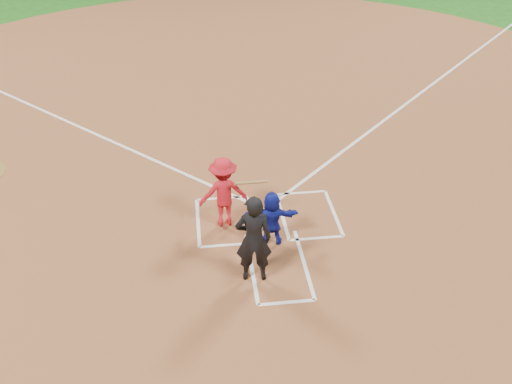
{
  "coord_description": "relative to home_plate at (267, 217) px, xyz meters",
  "views": [
    {
      "loc": [
        -1.54,
        -10.59,
        7.78
      ],
      "look_at": [
        -0.3,
        -0.4,
        1.0
      ],
      "focal_mm": 40.0,
      "sensor_mm": 36.0,
      "label": 1
    }
  ],
  "objects": [
    {
      "name": "umpire",
      "position": [
        -0.54,
        -2.01,
        0.97
      ],
      "size": [
        0.75,
        0.52,
        1.95
      ],
      "primitive_type": "imported",
      "rotation": [
        0.0,
        0.0,
        3.06
      ],
      "color": "black",
      "rests_on": "home_plate_dirt"
    },
    {
      "name": "home_plate_dirt",
      "position": [
        0.0,
        6.0,
        -0.01
      ],
      "size": [
        28.0,
        28.0,
        0.01
      ],
      "primitive_type": "cylinder",
      "color": "brown",
      "rests_on": "ground"
    },
    {
      "name": "batter_at_plate",
      "position": [
        -0.98,
        -0.09,
        0.83
      ],
      "size": [
        1.57,
        0.74,
        1.68
      ],
      "color": "red",
      "rests_on": "home_plate_dirt"
    },
    {
      "name": "home_plate",
      "position": [
        0.0,
        0.0,
        0.0
      ],
      "size": [
        0.6,
        0.6,
        0.02
      ],
      "primitive_type": "cylinder",
      "rotation": [
        0.0,
        0.0,
        3.14
      ],
      "color": "white",
      "rests_on": "home_plate_dirt"
    },
    {
      "name": "ground",
      "position": [
        0.0,
        0.0,
        -0.02
      ],
      "size": [
        120.0,
        120.0,
        0.0
      ],
      "primitive_type": "plane",
      "color": "#175515",
      "rests_on": "ground"
    },
    {
      "name": "chalk_markings",
      "position": [
        0.0,
        5.29,
        -0.01
      ],
      "size": [
        28.35,
        17.32,
        0.01
      ],
      "color": "white",
      "rests_on": "home_plate_dirt"
    },
    {
      "name": "catcher",
      "position": [
        -0.03,
        -0.93,
        0.63
      ],
      "size": [
        1.2,
        0.43,
        1.27
      ],
      "primitive_type": "imported",
      "rotation": [
        0.0,
        0.0,
        3.09
      ],
      "color": "#121C97",
      "rests_on": "home_plate_dirt"
    }
  ]
}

